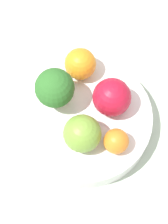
# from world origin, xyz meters

# --- Properties ---
(ground_plane) EXTENTS (6.00, 6.00, 0.00)m
(ground_plane) POSITION_xyz_m (0.00, 0.00, 0.00)
(ground_plane) COLOR gray
(table_surface) EXTENTS (1.20, 1.20, 0.02)m
(table_surface) POSITION_xyz_m (0.00, 0.00, 0.01)
(table_surface) COLOR #B2C6B2
(table_surface) RESTS_ON ground_plane
(bowl) EXTENTS (0.19, 0.19, 0.03)m
(bowl) POSITION_xyz_m (0.00, 0.00, 0.04)
(bowl) COLOR white
(bowl) RESTS_ON table_surface
(broccoli) EXTENTS (0.05, 0.05, 0.07)m
(broccoli) POSITION_xyz_m (0.02, 0.04, 0.09)
(broccoli) COLOR #99C17A
(broccoli) RESTS_ON bowl
(apple_red) EXTENTS (0.05, 0.05, 0.05)m
(apple_red) POSITION_xyz_m (0.02, -0.04, 0.08)
(apple_red) COLOR #B7142D
(apple_red) RESTS_ON bowl
(apple_green) EXTENTS (0.05, 0.05, 0.05)m
(apple_green) POSITION_xyz_m (-0.04, 0.00, 0.08)
(apple_green) COLOR olive
(apple_green) RESTS_ON bowl
(orange_front) EXTENTS (0.03, 0.03, 0.03)m
(orange_front) POSITION_xyz_m (-0.04, -0.05, 0.07)
(orange_front) COLOR orange
(orange_front) RESTS_ON bowl
(orange_back) EXTENTS (0.05, 0.05, 0.05)m
(orange_back) POSITION_xyz_m (0.07, 0.01, 0.08)
(orange_back) COLOR orange
(orange_back) RESTS_ON bowl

